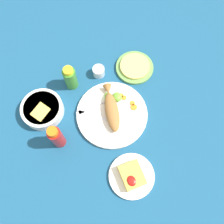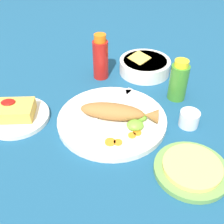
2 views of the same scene
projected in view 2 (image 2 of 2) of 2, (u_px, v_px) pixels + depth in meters
name	position (u px, v px, depth m)	size (l,w,h in m)	color
ground_plane	(112.00, 122.00, 0.82)	(4.00, 4.00, 0.00)	navy
main_plate	(112.00, 120.00, 0.81)	(0.31, 0.31, 0.02)	white
fried_fish	(117.00, 112.00, 0.79)	(0.23, 0.10, 0.04)	#996633
fork_near	(117.00, 101.00, 0.87)	(0.12, 0.15, 0.00)	silver
fork_far	(132.00, 105.00, 0.85)	(0.02, 0.19, 0.00)	silver
carrot_slice_near	(110.00, 142.00, 0.73)	(0.03, 0.03, 0.00)	orange
carrot_slice_mid	(118.00, 142.00, 0.72)	(0.02, 0.02, 0.00)	orange
carrot_slice_far	(132.00, 135.00, 0.75)	(0.02, 0.02, 0.00)	orange
carrot_slice_extra	(137.00, 133.00, 0.75)	(0.02, 0.02, 0.00)	orange
lime_wedge_main	(135.00, 125.00, 0.76)	(0.05, 0.04, 0.03)	#6BB233
lime_wedge_side	(140.00, 117.00, 0.79)	(0.04, 0.03, 0.02)	#6BB233
hot_sauce_bottle_red	(101.00, 58.00, 0.97)	(0.05, 0.05, 0.16)	#B21914
hot_sauce_bottle_green	(179.00, 81.00, 0.87)	(0.06, 0.06, 0.13)	#3D8428
salt_cup	(189.00, 120.00, 0.80)	(0.06, 0.06, 0.05)	silver
side_plate_fries	(18.00, 117.00, 0.82)	(0.19, 0.19, 0.01)	white
fries_pile	(15.00, 110.00, 0.81)	(0.10, 0.08, 0.04)	gold
guacamole_bowl	(145.00, 65.00, 1.02)	(0.18, 0.18, 0.06)	white
tortilla_plate	(191.00, 170.00, 0.67)	(0.18, 0.18, 0.01)	#6B9E4C
tortilla_stack	(192.00, 166.00, 0.66)	(0.14, 0.14, 0.01)	#E0C666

